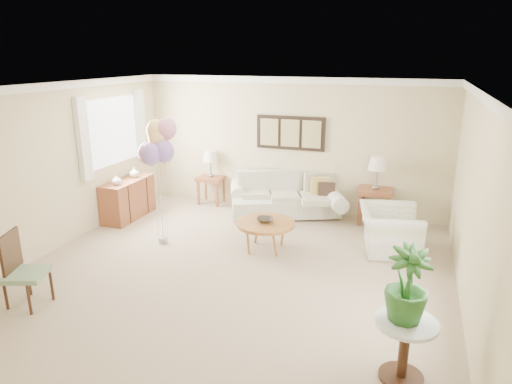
% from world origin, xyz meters
% --- Properties ---
extents(ground_plane, '(6.00, 6.00, 0.00)m').
position_xyz_m(ground_plane, '(0.00, 0.00, 0.00)').
color(ground_plane, tan).
extents(room_shell, '(6.04, 6.04, 2.60)m').
position_xyz_m(room_shell, '(-0.11, 0.09, 1.63)').
color(room_shell, beige).
rests_on(room_shell, ground).
extents(wall_art_triptych, '(1.35, 0.06, 0.65)m').
position_xyz_m(wall_art_triptych, '(0.00, 2.96, 1.55)').
color(wall_art_triptych, black).
rests_on(wall_art_triptych, ground).
extents(sofa, '(2.55, 1.60, 0.83)m').
position_xyz_m(sofa, '(0.02, 2.67, 0.33)').
color(sofa, silver).
rests_on(sofa, ground).
extents(end_table_left, '(0.53, 0.48, 0.57)m').
position_xyz_m(end_table_left, '(-1.64, 2.83, 0.48)').
color(end_table_left, brown).
rests_on(end_table_left, ground).
extents(end_table_right, '(0.60, 0.55, 0.66)m').
position_xyz_m(end_table_right, '(1.69, 2.75, 0.55)').
color(end_table_right, brown).
rests_on(end_table_right, ground).
extents(lamp_left, '(0.30, 0.30, 0.54)m').
position_xyz_m(lamp_left, '(-1.64, 2.83, 0.98)').
color(lamp_left, gray).
rests_on(lamp_left, end_table_left).
extents(lamp_right, '(0.34, 0.34, 0.60)m').
position_xyz_m(lamp_right, '(1.69, 2.75, 1.11)').
color(lamp_right, gray).
rests_on(lamp_right, end_table_right).
extents(coffee_table, '(0.93, 0.93, 0.47)m').
position_xyz_m(coffee_table, '(0.18, 0.92, 0.43)').
color(coffee_table, '#935524').
rests_on(coffee_table, ground).
extents(decor_bowl, '(0.32, 0.32, 0.06)m').
position_xyz_m(decor_bowl, '(0.17, 0.93, 0.50)').
color(decor_bowl, '#2F2922').
rests_on(decor_bowl, coffee_table).
extents(armchair, '(1.08, 1.19, 0.68)m').
position_xyz_m(armchair, '(2.03, 1.55, 0.34)').
color(armchair, silver).
rests_on(armchair, ground).
extents(side_table, '(0.58, 0.58, 0.63)m').
position_xyz_m(side_table, '(2.36, -1.53, 0.47)').
color(side_table, silver).
rests_on(side_table, ground).
extents(potted_plant, '(0.53, 0.53, 0.73)m').
position_xyz_m(potted_plant, '(2.33, -1.52, 0.99)').
color(potted_plant, '#22541D').
rests_on(potted_plant, side_table).
extents(accent_chair, '(0.58, 0.58, 0.93)m').
position_xyz_m(accent_chair, '(-2.14, -1.64, 0.49)').
color(accent_chair, gray).
rests_on(accent_chair, ground).
extents(credenza, '(0.46, 1.20, 0.74)m').
position_xyz_m(credenza, '(-2.76, 1.50, 0.37)').
color(credenza, brown).
rests_on(credenza, ground).
extents(vase_white, '(0.19, 0.19, 0.18)m').
position_xyz_m(vase_white, '(-2.74, 1.17, 0.83)').
color(vase_white, silver).
rests_on(vase_white, credenza).
extents(vase_sage, '(0.23, 0.23, 0.19)m').
position_xyz_m(vase_sage, '(-2.74, 1.73, 0.84)').
color(vase_sage, beige).
rests_on(vase_sage, credenza).
extents(balloon_cluster, '(0.53, 0.58, 2.07)m').
position_xyz_m(balloon_cluster, '(-1.50, 0.61, 1.68)').
color(balloon_cluster, gray).
rests_on(balloon_cluster, ground).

